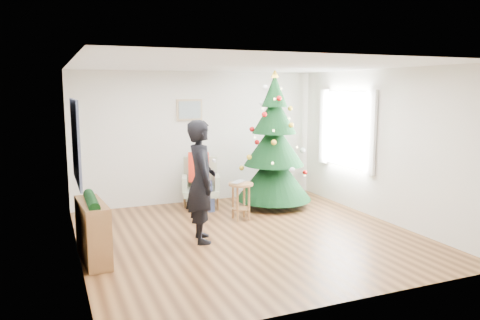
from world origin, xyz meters
name	(u,v)px	position (x,y,z in m)	size (l,w,h in m)	color
floor	(249,236)	(0.00, 0.00, 0.00)	(5.00, 5.00, 0.00)	brown
ceiling	(249,65)	(0.00, 0.00, 2.60)	(5.00, 5.00, 0.00)	white
wall_back	(199,137)	(0.00, 2.50, 1.30)	(5.00, 5.00, 0.00)	silver
wall_front	(347,183)	(0.00, -2.50, 1.30)	(5.00, 5.00, 0.00)	silver
wall_left	(75,163)	(-2.50, 0.00, 1.30)	(5.00, 5.00, 0.00)	silver
wall_right	(382,145)	(2.50, 0.00, 1.30)	(5.00, 5.00, 0.00)	silver
window_panel	(347,129)	(2.47, 1.00, 1.50)	(0.04, 1.30, 1.40)	white
curtains	(345,129)	(2.44, 1.00, 1.50)	(0.05, 1.75, 1.50)	white
christmas_tree	(274,146)	(1.19, 1.52, 1.18)	(1.45, 1.45, 2.62)	#3F2816
stool	(241,201)	(0.24, 0.90, 0.33)	(0.43, 0.43, 0.64)	brown
laptop	(241,182)	(0.24, 0.90, 0.66)	(0.35, 0.23, 0.03)	silver
armchair	(201,190)	(-0.16, 1.91, 0.35)	(0.82, 0.79, 0.97)	#A2B08E
seated_person	(201,175)	(-0.18, 1.86, 0.65)	(0.46, 0.61, 1.27)	navy
standing_man	(201,181)	(-0.75, 0.05, 0.91)	(0.66, 0.43, 1.82)	black
game_controller	(214,161)	(-0.55, 0.02, 1.21)	(0.04, 0.13, 0.04)	white
console	(93,232)	(-2.33, -0.20, 0.40)	(0.30, 1.00, 0.80)	brown
garland	(91,201)	(-2.33, -0.20, 0.82)	(0.14, 0.14, 0.90)	black
tapestry	(75,141)	(-2.46, 0.30, 1.55)	(0.03, 1.50, 1.15)	black
framed_picture	(189,110)	(-0.20, 2.46, 1.85)	(0.52, 0.05, 0.42)	tan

